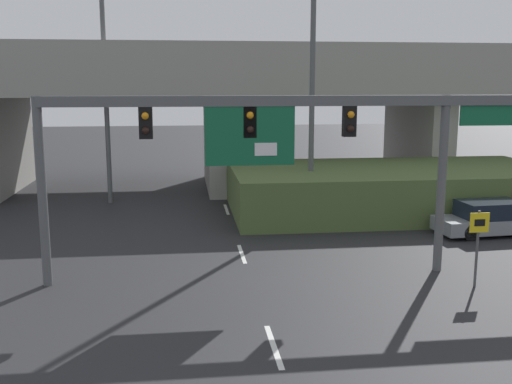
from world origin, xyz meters
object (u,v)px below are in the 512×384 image
Objects in this scene: signal_gantry at (283,131)px; highway_light_pole_near at (313,30)px; speed_limit_sign at (478,238)px; highway_light_pole_far at (102,14)px; parked_sedan_near_right at (492,219)px.

highway_light_pole_near is at bearing 72.33° from signal_gantry.
speed_limit_sign is 12.68m from highway_light_pole_near.
highway_light_pole_far reaches higher than signal_gantry.
highway_light_pole_far is 3.74× the size of parked_sedan_near_right.
highway_light_pole_near is at bearing 105.88° from speed_limit_sign.
signal_gantry is 0.88× the size of highway_light_pole_far.
signal_gantry is 6.71× the size of speed_limit_sign.
parked_sedan_near_right is at bearing 58.14° from speed_limit_sign.
signal_gantry is at bearing -61.82° from highway_light_pole_far.
speed_limit_sign is 0.13× the size of highway_light_pole_far.
signal_gantry is 3.28× the size of parked_sedan_near_right.
speed_limit_sign is at bearing -49.26° from highway_light_pole_far.
speed_limit_sign is 0.49× the size of parked_sedan_near_right.
parked_sedan_near_right is (6.66, -4.26, -7.74)m from highway_light_pole_near.
signal_gantry is 11.07m from parked_sedan_near_right.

